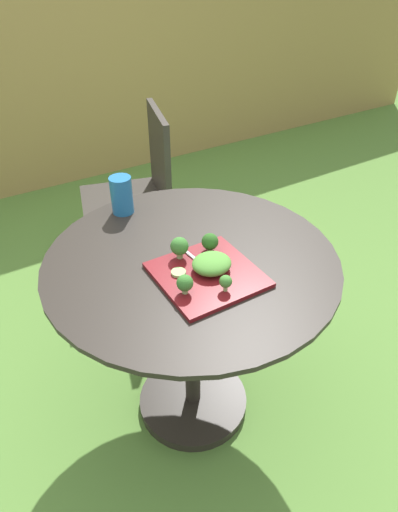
{
  "coord_description": "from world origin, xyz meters",
  "views": [
    {
      "loc": [
        -0.57,
        -0.98,
        1.59
      ],
      "look_at": [
        -0.0,
        -0.05,
        0.8
      ],
      "focal_mm": 31.2,
      "sensor_mm": 36.0,
      "label": 1
    }
  ],
  "objects_px": {
    "salad_plate": "(207,275)",
    "fork": "(200,263)",
    "patio_chair": "(140,184)",
    "drinking_glass": "(122,197)"
  },
  "relations": [
    {
      "from": "salad_plate",
      "to": "fork",
      "type": "distance_m",
      "value": 0.05
    },
    {
      "from": "patio_chair",
      "to": "fork",
      "type": "relative_size",
      "value": 5.81
    },
    {
      "from": "drinking_glass",
      "to": "fork",
      "type": "distance_m",
      "value": 0.44
    },
    {
      "from": "drinking_glass",
      "to": "patio_chair",
      "type": "bearing_deg",
      "value": 61.12
    },
    {
      "from": "salad_plate",
      "to": "fork",
      "type": "height_order",
      "value": "fork"
    },
    {
      "from": "drinking_glass",
      "to": "fork",
      "type": "xyz_separation_m",
      "value": [
        0.07,
        -0.43,
        -0.05
      ]
    },
    {
      "from": "patio_chair",
      "to": "fork",
      "type": "distance_m",
      "value": 1.09
    },
    {
      "from": "patio_chair",
      "to": "drinking_glass",
      "type": "height_order",
      "value": "patio_chair"
    },
    {
      "from": "fork",
      "to": "salad_plate",
      "type": "bearing_deg",
      "value": -96.21
    },
    {
      "from": "salad_plate",
      "to": "fork",
      "type": "bearing_deg",
      "value": 83.79
    }
  ]
}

